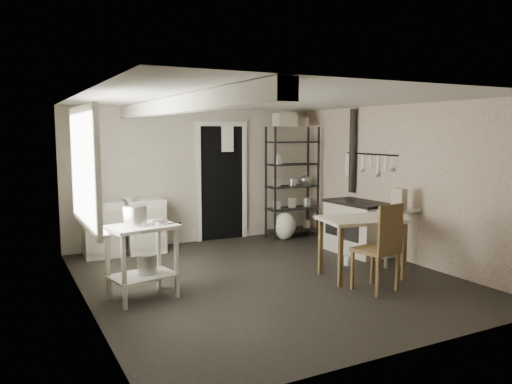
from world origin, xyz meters
name	(u,v)px	position (x,y,z in m)	size (l,w,h in m)	color
floor	(267,278)	(0.00, 0.00, 0.00)	(5.00, 5.00, 0.00)	black
ceiling	(267,100)	(0.00, 0.00, 2.30)	(5.00, 5.00, 0.00)	beige
wall_back	(197,176)	(0.00, 2.50, 1.15)	(4.50, 0.02, 2.30)	#B3AA99
wall_front	(409,221)	(0.00, -2.50, 1.15)	(4.50, 0.02, 2.30)	#B3AA99
wall_left	(83,202)	(-2.25, 0.00, 1.15)	(0.02, 5.00, 2.30)	#B3AA99
wall_right	(399,183)	(2.25, 0.00, 1.15)	(0.02, 5.00, 2.30)	#B3AA99
window	(82,168)	(-2.22, 0.20, 1.50)	(0.12, 1.76, 1.28)	silver
doorway	(222,183)	(0.45, 2.47, 1.00)	(0.96, 0.10, 2.08)	silver
ceiling_beam	(175,105)	(-1.20, 0.00, 2.20)	(0.18, 5.00, 0.18)	silver
wallpaper_panel	(399,183)	(2.24, 0.00, 1.15)	(0.01, 5.00, 2.30)	beige
utensil_rail	(370,154)	(2.19, 0.60, 1.55)	(0.06, 1.20, 0.44)	silver
prep_table	(143,264)	(-1.65, -0.07, 0.40)	(0.75, 0.53, 0.85)	silver
stockpot	(135,218)	(-1.72, -0.07, 0.94)	(0.26, 0.26, 0.28)	silver
saucepan	(161,225)	(-1.44, -0.13, 0.85)	(0.18, 0.18, 0.10)	silver
bucket	(147,265)	(-1.59, -0.06, 0.39)	(0.23, 0.23, 0.25)	silver
base_cabinets	(124,225)	(-1.34, 2.18, 0.46)	(1.29, 0.55, 0.85)	beige
mixing_bowl	(128,194)	(-1.29, 2.07, 0.95)	(0.28, 0.28, 0.07)	silver
counter_cup	(99,195)	(-1.74, 2.03, 0.97)	(0.12, 0.12, 0.09)	silver
shelf_rack	(292,185)	(1.66, 2.07, 0.95)	(0.94, 0.37, 1.99)	black
shelf_jar	(279,163)	(1.37, 2.05, 1.36)	(0.08, 0.08, 0.18)	silver
storage_box_a	(284,126)	(1.46, 2.03, 2.01)	(0.35, 0.30, 0.24)	#C0B79A
storage_box_b	(299,127)	(1.83, 2.13, 1.99)	(0.27, 0.25, 0.17)	#C0B79A
stove	(357,226)	(1.91, 0.53, 0.44)	(0.58, 1.04, 0.82)	beige
stovepipe	(353,151)	(2.17, 1.01, 1.59)	(0.12, 0.12, 1.50)	black
side_ledge	(399,236)	(1.95, -0.35, 0.43)	(0.53, 0.28, 0.82)	silver
oats_box	(399,196)	(1.92, -0.35, 1.01)	(0.12, 0.20, 0.30)	#C0B79A
work_table	(361,249)	(1.11, -0.54, 0.38)	(1.04, 0.73, 0.79)	beige
table_cup	(381,216)	(1.33, -0.65, 0.81)	(0.11, 0.11, 0.10)	silver
chair	(375,251)	(0.90, -1.06, 0.48)	(0.44, 0.46, 1.07)	brown
flour_sack	(284,226)	(1.41, 1.92, 0.24)	(0.40, 0.34, 0.48)	white
floor_crock	(348,260)	(1.33, 0.01, 0.07)	(0.11, 0.11, 0.13)	silver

